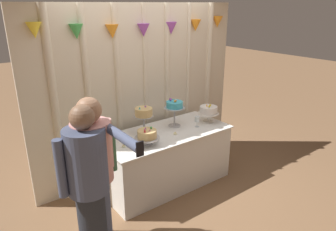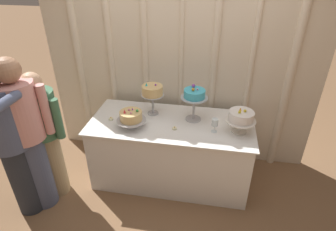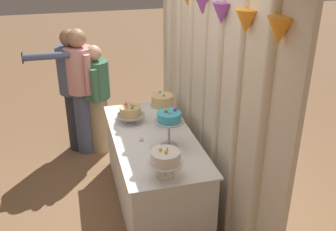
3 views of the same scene
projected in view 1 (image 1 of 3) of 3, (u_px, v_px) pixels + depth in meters
The scene contains 13 objects.
ground_plane at pixel (170, 186), 4.37m from camera, with size 24.00×24.00×0.00m, color #846042.
draped_curtain at pixel (142, 89), 4.40m from camera, with size 3.30×0.17×2.45m.
cake_table at pixel (166, 158), 4.31m from camera, with size 1.81×0.83×0.79m.
cake_display_leftmost at pixel (147, 135), 3.78m from camera, with size 0.31×0.31×0.23m.
cake_display_midleft at pixel (144, 113), 4.06m from camera, with size 0.26×0.26×0.39m.
cake_display_midright at pixel (174, 107), 4.28m from camera, with size 0.29×0.29×0.40m.
cake_display_rightmost at pixel (208, 111), 4.48m from camera, with size 0.31×0.31×0.27m.
wine_glass at pixel (197, 119), 4.32m from camera, with size 0.07×0.07×0.15m.
tealight_far_left at pixel (124, 146), 3.74m from camera, with size 0.05×0.05×0.04m.
tealight_near_left at pixel (175, 134), 4.10m from camera, with size 0.05×0.05×0.03m.
guest_man_pink_jacket at pixel (95, 174), 2.91m from camera, with size 0.49×0.47×1.67m.
guest_man_dark_suit at pixel (93, 175), 3.12m from camera, with size 0.51×0.40×1.47m.
guest_girl_blue_dress at pixel (89, 184), 2.78m from camera, with size 0.54×0.74×1.65m.
Camera 1 is at (-2.27, -3.00, 2.43)m, focal length 32.95 mm.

